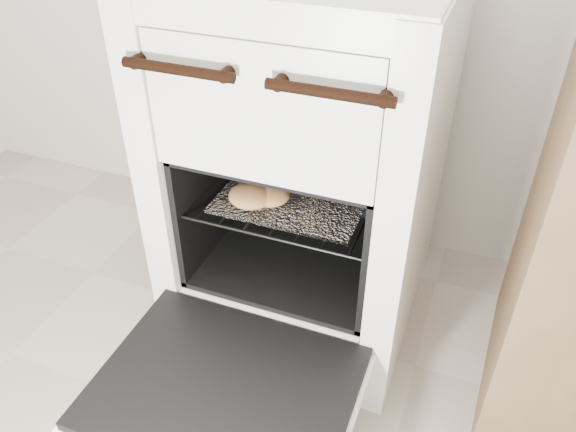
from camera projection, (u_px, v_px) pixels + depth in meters
name	position (u px, v px, depth m)	size (l,w,h in m)	color
stove	(309.00, 168.00, 1.38)	(0.59, 0.66, 0.91)	silver
oven_door	(225.00, 389.00, 1.15)	(0.54, 0.42, 0.04)	black
oven_rack	(300.00, 190.00, 1.35)	(0.43, 0.42, 0.01)	black
foil_sheet	(297.00, 192.00, 1.33)	(0.34, 0.30, 0.01)	white
baked_rolls	(276.00, 188.00, 1.30)	(0.22, 0.27, 0.04)	#BE834C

